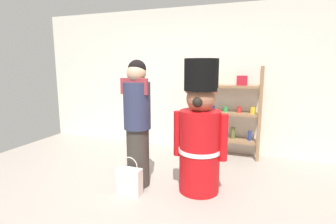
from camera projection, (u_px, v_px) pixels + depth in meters
The scene contains 6 objects.
ground_plane at pixel (146, 201), 3.07m from camera, with size 6.40×6.40×0.00m, color #9E9389.
back_wall at pixel (195, 80), 4.87m from camera, with size 6.40×0.12×2.60m, color silver.
merchandise_shelf at pixel (226, 111), 4.55m from camera, with size 1.20×0.35×1.56m.
teddy_bear_guard at pixel (200, 133), 3.20m from camera, with size 0.68×0.52×1.65m.
person_shopper at pixel (137, 121), 3.34m from camera, with size 0.36×0.34×1.64m.
shopping_bag at pixel (130, 181), 3.21m from camera, with size 0.30×0.14×0.48m.
Camera 1 is at (1.23, -2.57, 1.57)m, focal length 28.01 mm.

